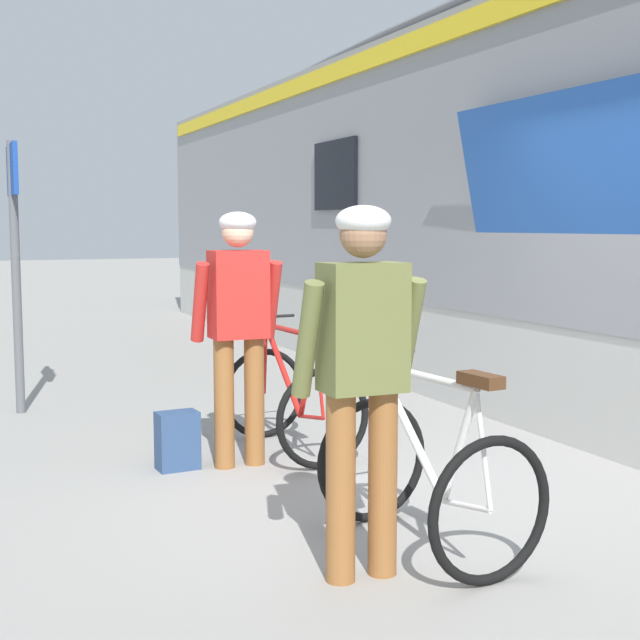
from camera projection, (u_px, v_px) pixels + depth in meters
name	position (u px, v px, depth m)	size (l,w,h in m)	color
ground_plane	(434.00, 498.00, 5.45)	(80.00, 80.00, 0.00)	gray
train_car	(638.00, 192.00, 7.97)	(3.21, 20.92, 3.88)	gray
cyclist_near_in_red	(238.00, 315.00, 6.08)	(0.61, 0.31, 1.76)	#935B2D
cyclist_far_in_olive	(362.00, 358.00, 4.12)	(0.61, 0.31, 1.76)	#935B2D
bicycle_near_red	(292.00, 399.00, 6.50)	(0.77, 1.11, 0.99)	black
bicycle_far_white	(427.00, 474.00, 4.53)	(0.81, 1.13, 0.99)	black
backpack_on_platform	(178.00, 441.00, 6.08)	(0.28, 0.18, 0.40)	navy
water_bottle_near_the_bikes	(344.00, 459.00, 5.93)	(0.08, 0.08, 0.22)	silver
platform_sign_post	(14.00, 231.00, 7.76)	(0.08, 0.70, 2.40)	#595B60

